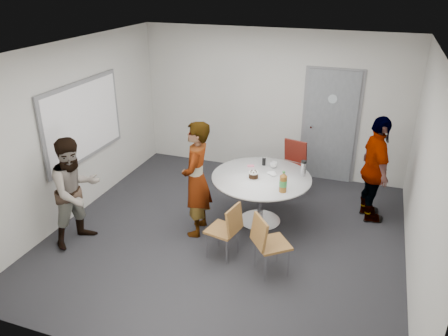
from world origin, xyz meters
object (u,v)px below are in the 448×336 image
at_px(chair_near_right, 266,240).
at_px(person_left, 76,192).
at_px(person_right, 375,170).
at_px(table, 263,183).
at_px(chair_near_left, 228,227).
at_px(door, 330,127).
at_px(person_main, 196,179).
at_px(whiteboard, 84,121).
at_px(chair_far, 292,161).

bearing_deg(chair_near_right, person_left, -125.83).
bearing_deg(person_left, person_right, -42.63).
distance_m(table, person_right, 1.72).
xyz_separation_m(chair_near_left, person_right, (1.77, 1.74, 0.36)).
height_order(door, person_right, door).
distance_m(chair_near_left, person_main, 0.88).
bearing_deg(chair_near_right, chair_near_left, -144.44).
bearing_deg(chair_near_left, door, -5.84).
xyz_separation_m(door, person_main, (-1.56, -2.52, -0.16)).
bearing_deg(whiteboard, chair_near_right, -15.20).
distance_m(door, person_main, 2.97).
relative_size(table, person_right, 0.89).
height_order(chair_near_right, person_left, person_left).
height_order(whiteboard, person_main, whiteboard).
relative_size(person_left, person_right, 0.94).
distance_m(whiteboard, chair_far, 3.55).
bearing_deg(person_left, door, -23.00).
bearing_deg(person_left, chair_near_right, -67.14).
bearing_deg(chair_far, whiteboard, 41.55).
distance_m(table, person_main, 1.04).
relative_size(whiteboard, chair_near_left, 2.36).
distance_m(whiteboard, chair_near_right, 3.47).
relative_size(table, person_main, 0.86).
bearing_deg(person_left, whiteboard, 46.18).
height_order(person_main, person_right, person_main).
xyz_separation_m(door, chair_near_left, (-0.92, -3.00, -0.54)).
bearing_deg(person_right, person_main, 99.89).
distance_m(whiteboard, table, 2.96).
height_order(chair_far, person_left, person_left).
xyz_separation_m(table, chair_near_left, (-0.20, -1.05, -0.19)).
height_order(door, whiteboard, door).
bearing_deg(person_right, door, 16.18).
height_order(person_main, person_left, person_main).
height_order(chair_near_left, person_main, person_main).
bearing_deg(chair_far, table, 94.88).
bearing_deg(door, person_main, -121.64).
relative_size(door, chair_near_left, 2.63).
relative_size(door, person_left, 1.34).
xyz_separation_m(chair_near_left, chair_far, (0.40, 2.30, 0.07)).
height_order(whiteboard, chair_far, whiteboard).
relative_size(door, chair_near_right, 2.53).
distance_m(chair_near_left, person_left, 2.18).
bearing_deg(door, chair_near_left, -106.99).
xyz_separation_m(door, whiteboard, (-3.56, -2.28, 0.42)).
distance_m(chair_near_left, chair_near_right, 0.60).
bearing_deg(chair_far, person_main, 74.45).
xyz_separation_m(person_main, person_right, (2.41, 1.26, -0.03)).
distance_m(table, chair_near_left, 1.09).
xyz_separation_m(table, person_main, (-0.84, -0.58, 0.19)).
bearing_deg(whiteboard, person_main, -6.89).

